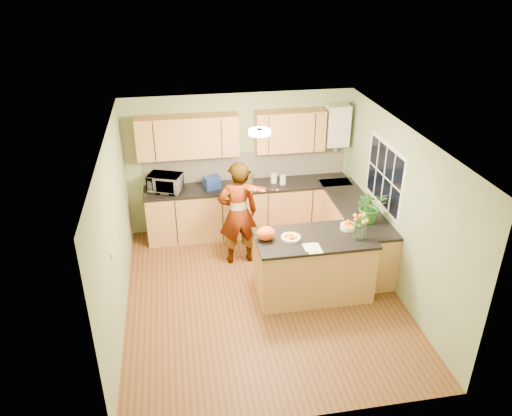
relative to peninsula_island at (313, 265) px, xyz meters
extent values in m
plane|color=#583419|center=(-0.74, 0.05, -0.49)|extent=(4.50, 4.50, 0.00)
cube|color=white|center=(-0.74, 0.05, 2.01)|extent=(4.00, 4.50, 0.02)
cube|color=gray|center=(-0.74, 2.30, 0.76)|extent=(4.00, 0.02, 2.50)
cube|color=gray|center=(-0.74, -2.20, 0.76)|extent=(4.00, 0.02, 2.50)
cube|color=gray|center=(-2.74, 0.05, 0.76)|extent=(0.02, 4.50, 2.50)
cube|color=gray|center=(1.26, 0.05, 0.76)|extent=(0.02, 4.50, 2.50)
cube|color=#B9794A|center=(-0.64, 2.00, -0.04)|extent=(3.60, 0.60, 0.90)
cube|color=black|center=(-0.64, 1.99, 0.43)|extent=(3.64, 0.62, 0.04)
cube|color=#B9794A|center=(0.96, 0.90, -0.04)|extent=(0.60, 2.20, 0.90)
cube|color=black|center=(0.95, 0.90, 0.43)|extent=(0.62, 2.24, 0.04)
cube|color=silver|center=(-0.64, 2.29, 0.71)|extent=(3.60, 0.02, 0.52)
cube|color=#B9794A|center=(-1.64, 2.13, 1.36)|extent=(1.70, 0.34, 0.70)
cube|color=#B9794A|center=(0.11, 2.13, 1.36)|extent=(1.20, 0.34, 0.70)
cube|color=white|center=(0.96, 2.14, 1.41)|extent=(0.40, 0.30, 0.72)
cylinder|color=silver|center=(0.96, 2.14, 1.01)|extent=(0.06, 0.06, 0.20)
cube|color=white|center=(1.25, 0.65, 1.06)|extent=(0.01, 1.30, 1.05)
cube|color=black|center=(1.25, 0.65, 1.06)|extent=(0.01, 1.18, 0.92)
cube|color=white|center=(-2.72, -0.55, 0.81)|extent=(0.02, 0.09, 0.09)
cylinder|color=#FFEABF|center=(-0.74, 0.35, 1.97)|extent=(0.30, 0.30, 0.06)
cylinder|color=white|center=(-0.74, 0.35, 2.00)|extent=(0.10, 0.10, 0.02)
cube|color=#B9794A|center=(0.00, 0.00, -0.02)|extent=(1.65, 0.83, 0.93)
cube|color=black|center=(0.00, 0.00, 0.46)|extent=(1.69, 0.87, 0.04)
cylinder|color=beige|center=(-0.35, 0.00, 0.50)|extent=(0.28, 0.28, 0.04)
cylinder|color=beige|center=(0.55, 0.15, 0.52)|extent=(0.23, 0.23, 0.07)
cylinder|color=silver|center=(0.60, -0.18, 0.58)|extent=(0.10, 0.10, 0.20)
ellipsoid|color=#E45112|center=(-0.70, 0.05, 0.58)|extent=(0.34, 0.32, 0.20)
cube|color=silver|center=(-0.10, -0.30, 0.49)|extent=(0.20, 0.27, 0.01)
imported|color=tan|center=(-0.95, 1.07, 0.39)|extent=(0.67, 0.47, 1.76)
imported|color=white|center=(-2.07, 2.00, 0.61)|extent=(0.65, 0.55, 0.30)
cube|color=#213898|center=(-1.28, 1.97, 0.56)|extent=(0.32, 0.27, 0.21)
cylinder|color=silver|center=(-0.62, 2.03, 0.56)|extent=(0.16, 0.16, 0.22)
sphere|color=black|center=(-0.62, 2.03, 0.71)|extent=(0.08, 0.08, 0.08)
cylinder|color=beige|center=(-0.17, 2.03, 0.54)|extent=(0.11, 0.11, 0.17)
cylinder|color=white|center=(-0.03, 1.94, 0.53)|extent=(0.13, 0.13, 0.16)
imported|color=#2E7426|center=(0.96, 0.37, 0.71)|extent=(0.50, 0.44, 0.52)
camera|label=1|loc=(-1.87, -5.91, 4.09)|focal=35.00mm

